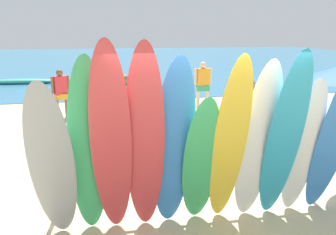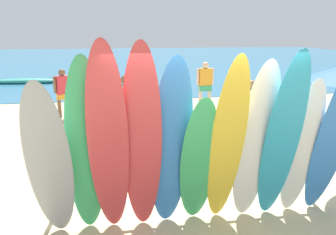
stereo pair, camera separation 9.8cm
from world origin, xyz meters
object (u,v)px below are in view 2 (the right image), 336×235
object	(u,v)px
beachgoer_strolling	(205,82)
surfboard_red_2	(108,145)
surfboard_green_5	(199,163)
surfboard_red_3	(142,143)
beachgoer_near_rack	(63,90)
beachgoer_midbeach	(127,105)
surfboard_green_1	(86,150)
surfboard_white_9	(302,150)
beach_chair_red	(285,124)
distant_boat	(25,81)
surfboard_yellow_6	(227,145)
surfboard_white_7	(255,145)
surfboard_teal_8	(282,141)
surfboard_blue_10	(335,134)
beachgoer_photographing	(250,107)
surfboard_rack	(189,175)
surfboard_blue_4	(171,146)
beach_chair_blue	(325,137)
surfboard_grey_0	(49,164)

from	to	relation	value
beachgoer_strolling	surfboard_red_2	bearing A→B (deg)	-115.06
surfboard_green_5	beachgoer_strolling	world-z (taller)	surfboard_green_5
surfboard_red_3	beachgoer_near_rack	xyz separation A→B (m)	(-1.84, 7.10, -0.44)
beachgoer_near_rack	beachgoer_midbeach	xyz separation A→B (m)	(1.85, -3.14, 0.10)
surfboard_green_1	surfboard_white_9	world-z (taller)	surfboard_green_1
beach_chair_red	distant_boat	distance (m)	14.18
surfboard_yellow_6	surfboard_white_7	bearing A→B (deg)	11.77
surfboard_green_1	surfboard_teal_8	bearing A→B (deg)	-8.09
surfboard_green_5	surfboard_blue_10	xyz separation A→B (m)	(1.96, -0.10, 0.34)
beachgoer_photographing	beach_chair_red	bearing A→B (deg)	28.95
surfboard_rack	surfboard_red_2	xyz separation A→B (m)	(-1.20, -0.60, 0.76)
surfboard_rack	surfboard_white_9	distance (m)	1.69
surfboard_blue_4	surfboard_blue_10	distance (m)	2.34
surfboard_white_7	beachgoer_photographing	distance (m)	3.81
surfboard_red_2	beach_chair_red	bearing A→B (deg)	45.37
surfboard_red_3	surfboard_yellow_6	size ratio (longest dim) A/B	1.05
surfboard_yellow_6	surfboard_teal_8	distance (m)	0.78
surfboard_white_9	distant_boat	distance (m)	16.42
surfboard_white_7	beachgoer_midbeach	bearing A→B (deg)	107.37
beach_chair_red	surfboard_green_1	bearing A→B (deg)	-163.14
surfboard_yellow_6	surfboard_green_5	bearing A→B (deg)	163.43
beachgoer_near_rack	beachgoer_photographing	bearing A→B (deg)	118.02
surfboard_rack	surfboard_red_3	world-z (taller)	surfboard_red_3
surfboard_blue_10	beachgoer_midbeach	size ratio (longest dim) A/B	1.58
surfboard_white_9	beachgoer_near_rack	xyz separation A→B (m)	(-4.14, 7.02, -0.18)
beachgoer_midbeach	beachgoer_photographing	distance (m)	3.01
surfboard_white_7	surfboard_red_3	bearing A→B (deg)	177.21
beachgoer_strolling	beach_chair_red	xyz separation A→B (m)	(1.03, -3.91, -0.53)
surfboard_red_3	beachgoer_strolling	world-z (taller)	surfboard_red_3
beachgoer_photographing	distant_boat	xyz separation A→B (m)	(-7.70, 11.33, -0.78)
beach_chair_blue	surfboard_white_9	bearing A→B (deg)	-131.27
beach_chair_blue	distant_boat	size ratio (longest dim) A/B	0.21
surfboard_yellow_6	beachgoer_strolling	world-z (taller)	surfboard_yellow_6
surfboard_teal_8	beach_chair_blue	bearing A→B (deg)	49.45
surfboard_blue_10	surfboard_green_1	bearing A→B (deg)	174.08
surfboard_green_1	surfboard_red_3	world-z (taller)	surfboard_red_3
beachgoer_midbeach	distant_boat	xyz separation A→B (m)	(-4.71, 10.93, -0.87)
surfboard_teal_8	beachgoer_midbeach	bearing A→B (deg)	118.13
surfboard_blue_10	beachgoer_midbeach	distance (m)	4.85
surfboard_blue_10	surfboard_grey_0	bearing A→B (deg)	176.06
surfboard_blue_10	beach_chair_red	bearing A→B (deg)	67.65
beachgoer_photographing	beach_chair_red	size ratio (longest dim) A/B	1.93
surfboard_grey_0	surfboard_blue_10	bearing A→B (deg)	4.46
surfboard_rack	surfboard_white_7	xyz separation A→B (m)	(0.81, -0.53, 0.63)
surfboard_white_9	beachgoer_strolling	world-z (taller)	surfboard_white_9
surfboard_green_1	surfboard_rack	bearing A→B (deg)	13.16
surfboard_red_3	beach_chair_red	distance (m)	5.53
surfboard_green_5	surfboard_white_9	xyz separation A→B (m)	(1.52, -0.00, 0.10)
surfboard_blue_10	beach_chair_red	xyz separation A→B (m)	(1.26, 3.73, -0.90)
surfboard_blue_10	distant_boat	distance (m)	16.72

